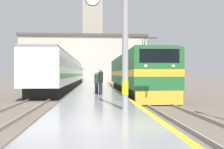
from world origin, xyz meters
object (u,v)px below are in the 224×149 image
Objects in this scene: person_on_platform at (101,81)px; clock_tower at (93,22)px; locomotive_train at (134,74)px; passenger_train at (71,73)px; second_waiting_passenger at (97,82)px; catenary_mast at (128,20)px.

person_on_platform is 0.07× the size of clock_tower.
locomotive_train is at bearing 58.62° from person_on_platform.
passenger_train reaches higher than person_on_platform.
second_waiting_passenger is at bearing -129.17° from locomotive_train.
clock_tower is (-0.46, 47.66, 13.94)m from second_waiting_passenger.
catenary_mast is (5.11, -33.15, 2.03)m from passenger_train.
locomotive_train is 21.32m from passenger_train.
locomotive_train is 6.23m from person_on_platform.
clock_tower is (-1.65, 56.52, 11.10)m from catenary_mast.
second_waiting_passenger is (-3.52, -4.32, -0.60)m from locomotive_train.
person_on_platform is at bearing -89.12° from clock_tower.
clock_tower is at bearing 90.56° from second_waiting_passenger.
person_on_platform is 1.12× the size of second_waiting_passenger.
clock_tower reaches higher than passenger_train.
second_waiting_passenger is (3.93, -24.30, -0.81)m from passenger_train.
second_waiting_passenger is at bearing 97.63° from catenary_mast.
catenary_mast is at bearing -88.33° from clock_tower.
second_waiting_passenger is at bearing 106.08° from person_on_platform.
passenger_train is 31.91× the size of second_waiting_passenger.
locomotive_train reaches higher than person_on_platform.
clock_tower is (-3.98, 43.35, 13.34)m from locomotive_train.
locomotive_train is 5.60m from second_waiting_passenger.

